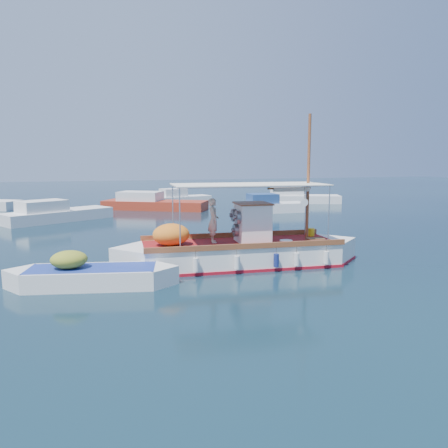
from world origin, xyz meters
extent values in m
plane|color=black|center=(0.00, 0.00, 0.00)|extent=(160.00, 160.00, 0.00)
cube|color=white|center=(0.02, 0.17, 0.38)|extent=(8.29, 3.22, 1.19)
cube|color=white|center=(-4.04, 0.42, 0.38)|extent=(2.71, 2.71, 1.19)
cube|color=white|center=(4.08, -0.09, 0.38)|extent=(2.71, 2.71, 1.19)
cube|color=maroon|center=(0.02, 0.17, 0.02)|extent=(8.41, 3.31, 0.20)
cube|color=maroon|center=(0.02, 0.17, 0.96)|extent=(8.28, 3.00, 0.07)
cube|color=brown|center=(0.11, 1.53, 1.09)|extent=(8.24, 0.62, 0.22)
cube|color=brown|center=(-0.06, -1.20, 1.09)|extent=(8.24, 0.62, 0.22)
cube|color=white|center=(0.56, 0.13, 1.79)|extent=(1.39, 1.49, 1.63)
cube|color=brown|center=(0.56, 0.13, 2.64)|extent=(1.50, 1.60, 0.07)
cylinder|color=slate|center=(-0.16, -0.17, 2.12)|extent=(0.27, 0.56, 0.54)
cylinder|color=slate|center=(-0.12, 0.52, 2.12)|extent=(0.27, 0.56, 0.54)
cylinder|color=slate|center=(-0.14, 0.18, 1.52)|extent=(0.27, 0.56, 0.54)
cylinder|color=brown|center=(3.05, -0.02, 3.69)|extent=(0.14, 0.14, 5.43)
cylinder|color=brown|center=(2.19, 0.03, 3.26)|extent=(1.96, 0.21, 0.09)
cylinder|color=silver|center=(-2.61, 1.53, 2.20)|extent=(0.05, 0.05, 2.44)
cylinder|color=silver|center=(-2.76, -0.86, 2.20)|extent=(0.05, 0.05, 2.44)
cylinder|color=silver|center=(3.56, 1.14, 2.20)|extent=(0.05, 0.05, 2.44)
cylinder|color=silver|center=(3.41, -1.24, 2.20)|extent=(0.05, 0.05, 2.44)
cube|color=silver|center=(0.40, 0.14, 3.44)|extent=(6.55, 3.00, 0.04)
ellipsoid|color=orange|center=(-2.90, 0.35, 1.43)|extent=(1.60, 1.38, 0.91)
cube|color=gold|center=(1.47, 0.67, 1.19)|extent=(0.28, 0.21, 0.43)
cylinder|color=gold|center=(3.64, 0.70, 1.16)|extent=(0.35, 0.35, 0.37)
cube|color=brown|center=(3.24, -0.47, 1.04)|extent=(0.73, 0.53, 0.13)
cylinder|color=#B2B2B2|center=(1.83, -0.55, 1.04)|extent=(0.58, 0.58, 0.13)
cylinder|color=white|center=(2.33, -1.12, 2.75)|extent=(0.33, 0.05, 0.33)
cylinder|color=white|center=(-2.24, -1.21, 0.49)|extent=(0.23, 0.23, 0.52)
cylinder|color=navy|center=(1.01, -1.42, 0.49)|extent=(0.23, 0.23, 0.52)
cylinder|color=white|center=(3.18, -1.55, 0.49)|extent=(0.23, 0.23, 0.52)
imported|color=beige|center=(-1.08, 0.45, 1.93)|extent=(0.53, 0.74, 1.88)
cube|color=white|center=(-6.05, -1.35, 0.24)|extent=(4.68, 2.54, 0.87)
cube|color=white|center=(-8.22, -0.92, 0.24)|extent=(1.70, 1.70, 0.87)
cube|color=white|center=(-3.87, -1.77, 0.24)|extent=(1.70, 1.70, 0.87)
cube|color=navy|center=(-6.05, -1.35, 0.65)|extent=(4.64, 2.35, 0.05)
ellipsoid|color=olive|center=(-6.80, -1.20, 0.99)|extent=(1.45, 1.26, 0.64)
cube|color=silver|center=(-8.43, 16.79, 0.30)|extent=(7.91, 6.13, 1.00)
cube|color=silver|center=(-9.43, 16.18, 1.20)|extent=(3.73, 3.37, 0.80)
cube|color=#9F2E1A|center=(-0.59, 22.34, 0.30)|extent=(9.53, 6.86, 1.00)
cube|color=silver|center=(-1.82, 23.00, 1.20)|extent=(4.41, 3.85, 0.80)
cube|color=silver|center=(8.79, 17.40, 0.30)|extent=(5.96, 2.32, 1.00)
cube|color=navy|center=(7.90, 17.42, 1.20)|extent=(2.40, 1.92, 0.80)
cube|color=silver|center=(14.69, 24.27, 0.30)|extent=(8.78, 5.36, 1.00)
cube|color=silver|center=(13.51, 24.71, 1.20)|extent=(3.92, 3.24, 0.80)
cube|color=silver|center=(2.68, 26.54, 0.30)|extent=(6.34, 3.56, 1.00)
cube|color=silver|center=(1.81, 26.29, 1.20)|extent=(2.78, 2.29, 0.80)
camera|label=1|loc=(-5.87, -17.13, 4.47)|focal=35.00mm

